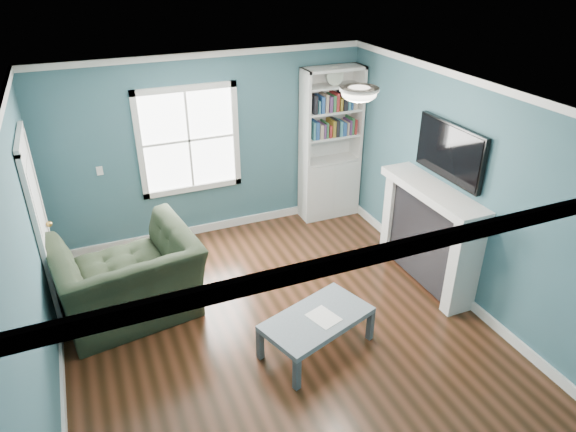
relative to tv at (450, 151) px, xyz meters
name	(u,v)px	position (x,y,z in m)	size (l,w,h in m)	color
floor	(278,330)	(-2.20, -0.20, -1.72)	(5.00, 5.00, 0.00)	black
room_walls	(277,203)	(-2.20, -0.20, -0.14)	(5.00, 5.00, 5.00)	#335E68
trim	(277,234)	(-2.20, -0.20, -0.49)	(4.50, 5.00, 2.60)	white
window	(189,140)	(-2.50, 2.29, -0.27)	(1.40, 0.06, 1.50)	white
bookshelf	(330,159)	(-0.43, 2.10, -0.80)	(0.90, 0.35, 2.31)	silver
fireplace	(429,236)	(-0.12, 0.00, -1.09)	(0.44, 1.58, 1.30)	black
tv	(450,151)	(0.00, 0.00, 0.00)	(0.06, 1.10, 0.65)	black
door	(41,227)	(-4.42, 1.20, -0.65)	(0.12, 0.98, 2.17)	silver
ceiling_fixture	(359,93)	(-1.30, -0.10, 0.82)	(0.38, 0.38, 0.15)	white
light_switch	(100,171)	(-3.70, 2.28, -0.52)	(0.08, 0.01, 0.12)	white
recliner	(125,266)	(-3.65, 0.73, -1.07)	(1.50, 0.97, 1.31)	black
coffee_table	(317,321)	(-1.93, -0.61, -1.37)	(1.28, 0.95, 0.41)	#444C52
paper_sheet	(324,317)	(-1.87, -0.65, -1.31)	(0.25, 0.32, 0.00)	white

